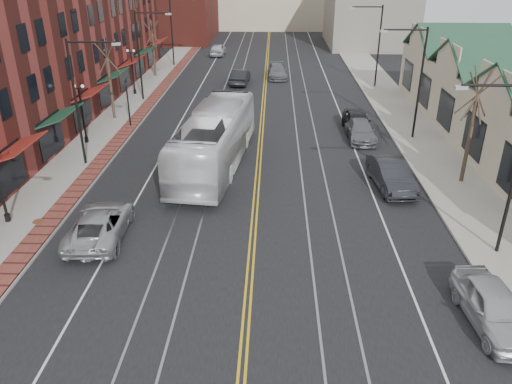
# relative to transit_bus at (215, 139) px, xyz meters

# --- Properties ---
(ground) EXTENTS (160.00, 160.00, 0.00)m
(ground) POSITION_rel_transit_bus_xyz_m (2.84, -16.19, -1.88)
(ground) COLOR black
(ground) RESTS_ON ground
(sidewalk_left) EXTENTS (4.00, 120.00, 0.15)m
(sidewalk_left) POSITION_rel_transit_bus_xyz_m (-9.16, 3.81, -1.80)
(sidewalk_left) COLOR gray
(sidewalk_left) RESTS_ON ground
(sidewalk_right) EXTENTS (4.00, 120.00, 0.15)m
(sidewalk_right) POSITION_rel_transit_bus_xyz_m (14.84, 3.81, -1.80)
(sidewalk_right) COLOR gray
(sidewalk_right) RESTS_ON ground
(building_left) EXTENTS (10.00, 50.00, 11.00)m
(building_left) POSITION_rel_transit_bus_xyz_m (-16.16, 10.81, 3.62)
(building_left) COLOR maroon
(building_left) RESTS_ON ground
(backdrop_mid) EXTENTS (22.00, 14.00, 9.00)m
(backdrop_mid) POSITION_rel_transit_bus_xyz_m (2.84, 68.81, 2.62)
(backdrop_mid) COLOR #C4B597
(backdrop_mid) RESTS_ON ground
(backdrop_right) EXTENTS (12.00, 16.00, 11.00)m
(backdrop_right) POSITION_rel_transit_bus_xyz_m (17.84, 48.81, 3.62)
(backdrop_right) COLOR slate
(backdrop_right) RESTS_ON ground
(streetlight_l_1) EXTENTS (3.33, 0.25, 8.00)m
(streetlight_l_1) POSITION_rel_transit_bus_xyz_m (-8.21, -0.19, 3.15)
(streetlight_l_1) COLOR black
(streetlight_l_1) RESTS_ON sidewalk_left
(streetlight_l_2) EXTENTS (3.33, 0.25, 8.00)m
(streetlight_l_2) POSITION_rel_transit_bus_xyz_m (-8.21, 15.81, 3.15)
(streetlight_l_2) COLOR black
(streetlight_l_2) RESTS_ON sidewalk_left
(streetlight_l_3) EXTENTS (3.33, 0.25, 8.00)m
(streetlight_l_3) POSITION_rel_transit_bus_xyz_m (-8.21, 31.81, 3.15)
(streetlight_l_3) COLOR black
(streetlight_l_3) RESTS_ON sidewalk_left
(streetlight_r_0) EXTENTS (3.33, 0.25, 8.00)m
(streetlight_r_0) POSITION_rel_transit_bus_xyz_m (13.88, -10.19, 3.15)
(streetlight_r_0) COLOR black
(streetlight_r_0) RESTS_ON sidewalk_right
(streetlight_r_1) EXTENTS (3.33, 0.25, 8.00)m
(streetlight_r_1) POSITION_rel_transit_bus_xyz_m (13.88, 5.81, 3.15)
(streetlight_r_1) COLOR black
(streetlight_r_1) RESTS_ON sidewalk_right
(streetlight_r_2) EXTENTS (3.33, 0.25, 8.00)m
(streetlight_r_2) POSITION_rel_transit_bus_xyz_m (13.88, 21.81, 3.15)
(streetlight_r_2) COLOR black
(streetlight_r_2) RESTS_ON sidewalk_right
(lamppost_l_1) EXTENTS (0.84, 0.28, 4.27)m
(lamppost_l_1) POSITION_rel_transit_bus_xyz_m (-9.96, -8.19, 0.33)
(lamppost_l_1) COLOR black
(lamppost_l_1) RESTS_ON sidewalk_left
(lamppost_l_2) EXTENTS (0.84, 0.28, 4.27)m
(lamppost_l_2) POSITION_rel_transit_bus_xyz_m (-9.96, 3.81, 0.33)
(lamppost_l_2) COLOR black
(lamppost_l_2) RESTS_ON sidewalk_left
(lamppost_l_3) EXTENTS (0.84, 0.28, 4.27)m
(lamppost_l_3) POSITION_rel_transit_bus_xyz_m (-9.96, 17.81, 0.33)
(lamppost_l_3) COLOR black
(lamppost_l_3) RESTS_ON sidewalk_left
(tree_left_near) EXTENTS (1.78, 1.37, 6.48)m
(tree_left_near) POSITION_rel_transit_bus_xyz_m (-9.66, 9.81, 1.64)
(tree_left_near) COLOR #382B21
(tree_left_near) RESTS_ON sidewalk_left
(tree_left_far) EXTENTS (1.66, 1.28, 6.02)m
(tree_left_far) POSITION_rel_transit_bus_xyz_m (-9.66, 25.81, 1.40)
(tree_left_far) COLOR #382B21
(tree_left_far) RESTS_ON sidewalk_left
(tree_right_mid) EXTENTS (1.90, 1.46, 6.93)m
(tree_right_mid) POSITION_rel_transit_bus_xyz_m (15.34, -2.19, 1.87)
(tree_right_mid) COLOR #382B21
(tree_right_mid) RESTS_ON sidewalk_right
(manhole_far) EXTENTS (0.60, 0.60, 0.02)m
(manhole_far) POSITION_rel_transit_bus_xyz_m (-8.36, -8.19, -1.72)
(manhole_far) COLOR #592D19
(manhole_far) RESTS_ON sidewalk_left
(traffic_signal) EXTENTS (0.18, 0.15, 3.80)m
(traffic_signal) POSITION_rel_transit_bus_xyz_m (-7.76, 7.81, 0.47)
(traffic_signal) COLOR black
(traffic_signal) RESTS_ON sidewalk_left
(transit_bus) EXTENTS (4.60, 13.74, 3.75)m
(transit_bus) POSITION_rel_transit_bus_xyz_m (0.00, 0.00, 0.00)
(transit_bus) COLOR white
(transit_bus) RESTS_ON ground
(parked_suv) EXTENTS (2.84, 5.63, 1.53)m
(parked_suv) POSITION_rel_transit_bus_xyz_m (-4.66, -9.37, -1.11)
(parked_suv) COLOR #ABAEB2
(parked_suv) RESTS_ON ground
(parked_car_a) EXTENTS (2.20, 4.78, 1.59)m
(parked_car_a) POSITION_rel_transit_bus_xyz_m (12.14, -15.18, -1.08)
(parked_car_a) COLOR #B4B6BC
(parked_car_a) RESTS_ON ground
(parked_car_b) EXTENTS (2.25, 5.25, 1.68)m
(parked_car_b) POSITION_rel_transit_bus_xyz_m (10.83, -2.99, -1.04)
(parked_car_b) COLOR #222328
(parked_car_b) RESTS_ON ground
(parked_car_c) EXTENTS (1.99, 4.83, 1.40)m
(parked_car_c) POSITION_rel_transit_bus_xyz_m (10.34, 5.55, -1.18)
(parked_car_c) COLOR slate
(parked_car_c) RESTS_ON ground
(parked_car_d) EXTENTS (2.04, 4.86, 1.64)m
(parked_car_d) POSITION_rel_transit_bus_xyz_m (10.34, 7.43, -1.06)
(parked_car_d) COLOR black
(parked_car_d) RESTS_ON ground
(distant_car_left) EXTENTS (2.00, 4.90, 1.58)m
(distant_car_left) POSITION_rel_transit_bus_xyz_m (0.17, 22.75, -1.09)
(distant_car_left) COLOR black
(distant_car_left) RESTS_ON ground
(distant_car_right) EXTENTS (2.30, 5.16, 1.47)m
(distant_car_right) POSITION_rel_transit_bus_xyz_m (4.13, 25.85, -1.14)
(distant_car_right) COLOR slate
(distant_car_right) RESTS_ON ground
(distant_car_far) EXTENTS (1.98, 4.68, 1.58)m
(distant_car_far) POSITION_rel_transit_bus_xyz_m (-3.95, 39.12, -1.09)
(distant_car_far) COLOR silver
(distant_car_far) RESTS_ON ground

